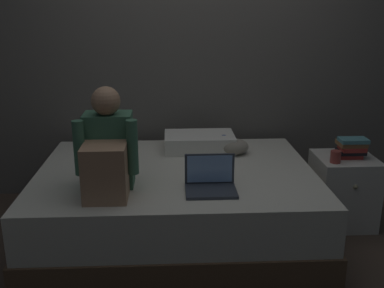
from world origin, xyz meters
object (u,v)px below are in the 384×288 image
(pillow, at_px, (199,142))
(clothes_pile, at_px, (228,145))
(nightstand, at_px, (343,190))
(person_sitting, at_px, (107,153))
(book_stack, at_px, (351,148))
(bed, at_px, (176,203))
(mug, at_px, (336,157))
(laptop, at_px, (210,182))

(pillow, bearing_deg, clothes_pile, -18.77)
(nightstand, relative_size, clothes_pile, 1.80)
(person_sitting, xyz_separation_m, book_stack, (1.75, 0.49, -0.15))
(pillow, bearing_deg, bed, -113.84)
(mug, bearing_deg, bed, -178.97)
(nightstand, relative_size, pillow, 0.98)
(bed, bearing_deg, book_stack, 5.55)
(pillow, relative_size, book_stack, 2.55)
(person_sitting, xyz_separation_m, pillow, (0.63, 0.81, -0.19))
(laptop, xyz_separation_m, mug, (0.96, 0.41, 0.01))
(laptop, relative_size, pillow, 0.57)
(bed, bearing_deg, nightstand, 6.19)
(mug, bearing_deg, person_sitting, -166.66)
(mug, bearing_deg, laptop, -156.75)
(mug, bearing_deg, clothes_pile, 154.68)
(book_stack, bearing_deg, clothes_pile, 164.82)
(pillow, xyz_separation_m, mug, (0.97, -0.43, 0.00))
(mug, bearing_deg, book_stack, 34.81)
(book_stack, bearing_deg, bed, -174.45)
(bed, bearing_deg, mug, 1.03)
(pillow, bearing_deg, book_stack, -15.92)
(bed, bearing_deg, person_sitting, -140.05)
(nightstand, bearing_deg, pillow, 164.33)
(nightstand, xyz_separation_m, clothes_pile, (-0.87, 0.23, 0.32))
(bed, xyz_separation_m, person_sitting, (-0.43, -0.36, 0.52))
(person_sitting, relative_size, mug, 7.28)
(laptop, bearing_deg, person_sitting, 177.15)
(laptop, bearing_deg, bed, 118.81)
(pillow, bearing_deg, nightstand, -15.67)
(book_stack, distance_m, clothes_pile, 0.93)
(bed, relative_size, laptop, 6.25)
(book_stack, xyz_separation_m, mug, (-0.15, -0.11, -0.03))
(mug, distance_m, clothes_pile, 0.82)
(laptop, bearing_deg, pillow, 91.05)
(bed, xyz_separation_m, nightstand, (1.30, 0.14, 0.01))
(person_sitting, distance_m, laptop, 0.67)
(bed, distance_m, laptop, 0.55)
(mug, bearing_deg, nightstand, 42.69)
(bed, height_order, nightstand, nightstand)
(nightstand, relative_size, mug, 6.08)
(laptop, bearing_deg, nightstand, 26.04)
(bed, relative_size, nightstand, 3.65)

